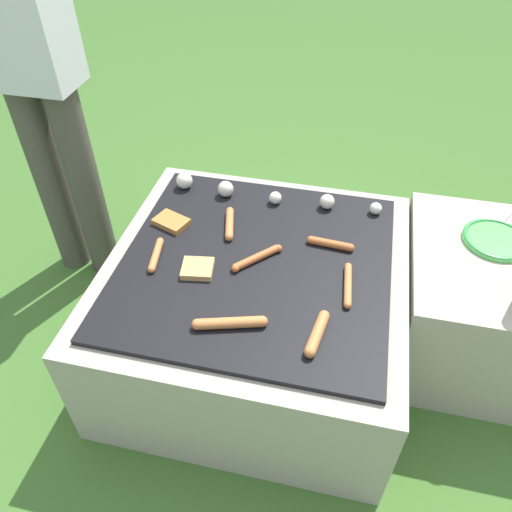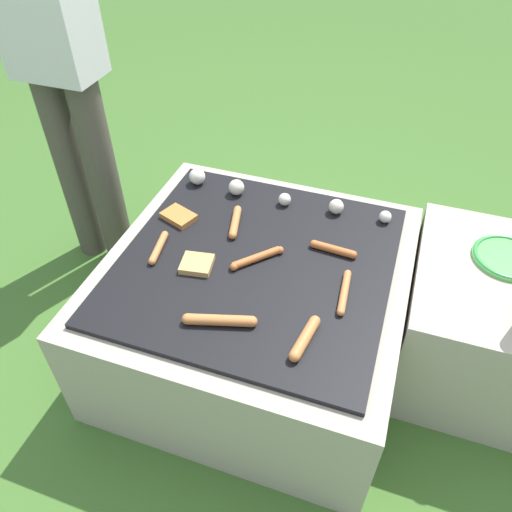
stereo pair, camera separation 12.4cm
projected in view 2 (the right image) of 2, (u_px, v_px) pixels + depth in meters
The scene contains 15 objects.
ground_plane at pixel (256, 348), 1.86m from camera, with size 14.00×14.00×0.00m, color #3D6628.
grill at pixel (256, 309), 1.71m from camera, with size 0.94×0.94×0.45m.
side_ledge at pixel (484, 324), 1.66m from camera, with size 0.52×0.61×0.45m.
person_standing at pixel (49, 31), 1.62m from camera, with size 0.29×0.22×1.68m.
sausage_front_center at pixel (305, 338), 1.32m from camera, with size 0.05×0.16×0.03m.
sausage_back_left at pixel (220, 320), 1.36m from camera, with size 0.20×0.08×0.03m.
sausage_mid_left at pixel (235, 222), 1.68m from camera, with size 0.06×0.16×0.03m.
sausage_back_right at pixel (257, 258), 1.55m from camera, with size 0.13×0.14×0.02m.
sausage_front_right at pixel (159, 248), 1.59m from camera, with size 0.04×0.15×0.02m.
sausage_front_left at pixel (333, 249), 1.58m from camera, with size 0.15×0.04×0.03m.
sausage_mid_right at pixel (344, 292), 1.44m from camera, with size 0.03×0.18×0.02m.
bread_slice_center at pixel (197, 264), 1.53m from camera, with size 0.11×0.10×0.02m.
bread_slice_right at pixel (179, 216), 1.71m from camera, with size 0.13×0.11×0.02m.
mushroom_row at pixel (263, 192), 1.78m from camera, with size 0.75×0.07×0.06m.
plate_colorful at pixel (507, 257), 1.56m from camera, with size 0.21×0.21×0.02m.
Camera 2 is at (0.37, -1.07, 1.52)m, focal length 35.00 mm.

